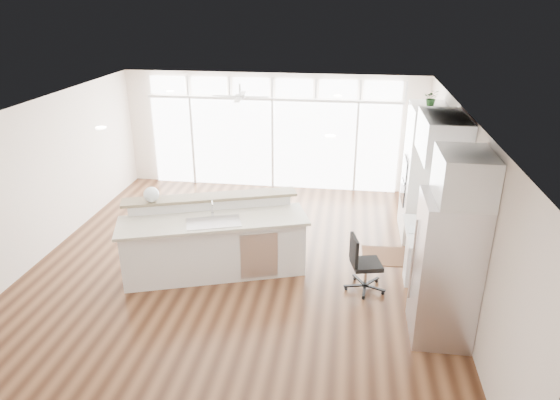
# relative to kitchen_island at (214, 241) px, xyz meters

# --- Properties ---
(floor) EXTENTS (7.00, 8.00, 0.02)m
(floor) POSITION_rel_kitchen_island_xyz_m (0.33, 0.23, -0.61)
(floor) COLOR #3E2213
(floor) RESTS_ON ground
(ceiling) EXTENTS (7.00, 8.00, 0.02)m
(ceiling) POSITION_rel_kitchen_island_xyz_m (0.33, 0.23, 2.10)
(ceiling) COLOR silver
(ceiling) RESTS_ON wall_back
(wall_back) EXTENTS (7.00, 0.04, 2.70)m
(wall_back) POSITION_rel_kitchen_island_xyz_m (0.33, 4.23, 0.75)
(wall_back) COLOR white
(wall_back) RESTS_ON floor
(wall_front) EXTENTS (7.00, 0.04, 2.70)m
(wall_front) POSITION_rel_kitchen_island_xyz_m (0.33, -3.77, 0.75)
(wall_front) COLOR white
(wall_front) RESTS_ON floor
(wall_left) EXTENTS (0.04, 8.00, 2.70)m
(wall_left) POSITION_rel_kitchen_island_xyz_m (-3.17, 0.23, 0.75)
(wall_left) COLOR white
(wall_left) RESTS_ON floor
(wall_right) EXTENTS (0.04, 8.00, 2.70)m
(wall_right) POSITION_rel_kitchen_island_xyz_m (3.83, 0.23, 0.75)
(wall_right) COLOR white
(wall_right) RESTS_ON floor
(glass_wall) EXTENTS (5.80, 0.06, 2.08)m
(glass_wall) POSITION_rel_kitchen_island_xyz_m (0.33, 4.17, 0.45)
(glass_wall) COLOR white
(glass_wall) RESTS_ON wall_back
(transom_row) EXTENTS (5.90, 0.06, 0.40)m
(transom_row) POSITION_rel_kitchen_island_xyz_m (0.33, 4.17, 1.78)
(transom_row) COLOR white
(transom_row) RESTS_ON wall_back
(desk_window) EXTENTS (0.04, 0.85, 0.85)m
(desk_window) POSITION_rel_kitchen_island_xyz_m (3.79, 0.53, 0.95)
(desk_window) COLOR white
(desk_window) RESTS_ON wall_right
(ceiling_fan) EXTENTS (1.16, 1.16, 0.32)m
(ceiling_fan) POSITION_rel_kitchen_island_xyz_m (-0.17, 3.03, 1.88)
(ceiling_fan) COLOR silver
(ceiling_fan) RESTS_ON ceiling
(recessed_lights) EXTENTS (3.40, 3.00, 0.02)m
(recessed_lights) POSITION_rel_kitchen_island_xyz_m (0.33, 0.43, 2.08)
(recessed_lights) COLOR beige
(recessed_lights) RESTS_ON ceiling
(oven_cabinet) EXTENTS (0.64, 1.20, 2.50)m
(oven_cabinet) POSITION_rel_kitchen_island_xyz_m (3.50, 2.03, 0.65)
(oven_cabinet) COLOR white
(oven_cabinet) RESTS_ON floor
(desk_nook) EXTENTS (0.72, 1.30, 0.76)m
(desk_nook) POSITION_rel_kitchen_island_xyz_m (3.46, 0.53, -0.22)
(desk_nook) COLOR white
(desk_nook) RESTS_ON floor
(upper_cabinets) EXTENTS (0.64, 1.30, 0.64)m
(upper_cabinets) POSITION_rel_kitchen_island_xyz_m (3.50, 0.53, 1.75)
(upper_cabinets) COLOR white
(upper_cabinets) RESTS_ON wall_right
(refrigerator) EXTENTS (0.76, 0.90, 2.00)m
(refrigerator) POSITION_rel_kitchen_island_xyz_m (3.44, -1.12, 0.40)
(refrigerator) COLOR silver
(refrigerator) RESTS_ON floor
(fridge_cabinet) EXTENTS (0.64, 0.90, 0.60)m
(fridge_cabinet) POSITION_rel_kitchen_island_xyz_m (3.50, -1.12, 1.70)
(fridge_cabinet) COLOR white
(fridge_cabinet) RESTS_ON wall_right
(framed_photos) EXTENTS (0.06, 0.22, 0.80)m
(framed_photos) POSITION_rel_kitchen_island_xyz_m (3.79, 1.15, 0.80)
(framed_photos) COLOR black
(framed_photos) RESTS_ON wall_right
(kitchen_island) EXTENTS (3.24, 2.06, 1.20)m
(kitchen_island) POSITION_rel_kitchen_island_xyz_m (0.00, 0.00, 0.00)
(kitchen_island) COLOR white
(kitchen_island) RESTS_ON floor
(rug) EXTENTS (1.01, 0.74, 0.01)m
(rug) POSITION_rel_kitchen_island_xyz_m (2.94, 0.98, -0.60)
(rug) COLOR #321B10
(rug) RESTS_ON floor
(office_chair) EXTENTS (0.57, 0.54, 0.92)m
(office_chair) POSITION_rel_kitchen_island_xyz_m (2.47, -0.16, -0.14)
(office_chair) COLOR black
(office_chair) RESTS_ON floor
(fishbowl) EXTENTS (0.32, 0.32, 0.25)m
(fishbowl) POSITION_rel_kitchen_island_xyz_m (-1.03, 0.07, 0.73)
(fishbowl) COLOR white
(fishbowl) RESTS_ON kitchen_island
(monitor) EXTENTS (0.16, 0.49, 0.40)m
(monitor) POSITION_rel_kitchen_island_xyz_m (3.38, 0.53, 0.36)
(monitor) COLOR black
(monitor) RESTS_ON desk_nook
(keyboard) EXTENTS (0.16, 0.31, 0.01)m
(keyboard) POSITION_rel_kitchen_island_xyz_m (3.21, 0.53, 0.17)
(keyboard) COLOR white
(keyboard) RESTS_ON desk_nook
(potted_plant) EXTENTS (0.29, 0.31, 0.22)m
(potted_plant) POSITION_rel_kitchen_island_xyz_m (3.50, 2.03, 2.01)
(potted_plant) COLOR #255323
(potted_plant) RESTS_ON oven_cabinet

